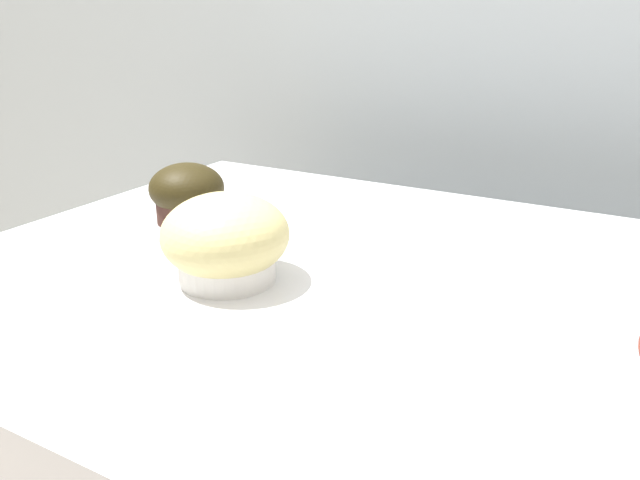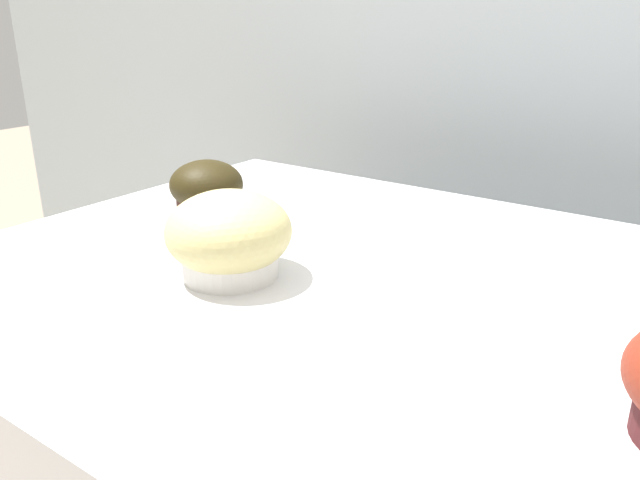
{
  "view_description": "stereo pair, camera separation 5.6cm",
  "coord_description": "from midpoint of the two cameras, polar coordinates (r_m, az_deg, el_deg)",
  "views": [
    {
      "loc": [
        0.15,
        -0.5,
        1.13
      ],
      "look_at": [
        -0.11,
        -0.04,
        0.94
      ],
      "focal_mm": 35.0,
      "sensor_mm": 36.0,
      "label": 1
    },
    {
      "loc": [
        0.2,
        -0.47,
        1.13
      ],
      "look_at": [
        -0.11,
        -0.04,
        0.94
      ],
      "focal_mm": 35.0,
      "sensor_mm": 36.0,
      "label": 2
    }
  ],
  "objects": [
    {
      "name": "muffin_back_left",
      "position": [
        0.77,
        -8.25,
        4.52
      ],
      "size": [
        0.09,
        0.09,
        0.07
      ],
      "color": "#40241D",
      "rests_on": "display_counter"
    },
    {
      "name": "wall_back",
      "position": [
        1.13,
        25.71,
        6.33
      ],
      "size": [
        3.2,
        0.1,
        1.8
      ],
      "primitive_type": "cube",
      "color": "#A8B2B7",
      "rests_on": "ground"
    },
    {
      "name": "muffin_back_right",
      "position": [
        0.59,
        -5.62,
        0.22
      ],
      "size": [
        0.12,
        0.12,
        0.08
      ],
      "color": "white",
      "rests_on": "display_counter"
    }
  ]
}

